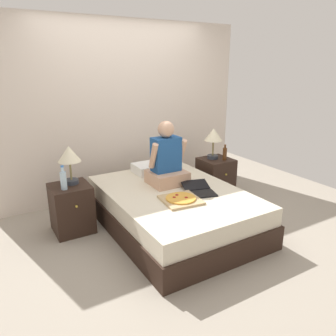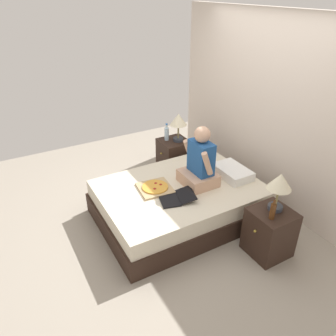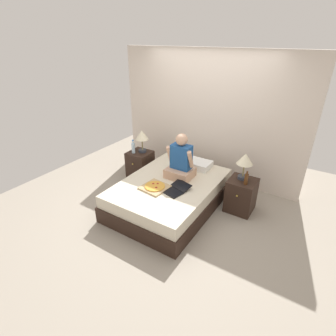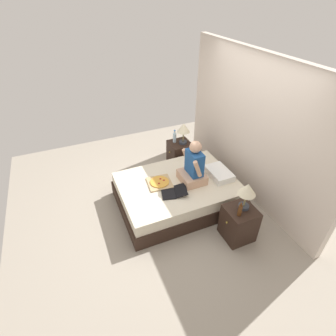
{
  "view_description": "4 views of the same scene",
  "coord_description": "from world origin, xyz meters",
  "px_view_note": "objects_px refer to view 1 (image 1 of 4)",
  "views": [
    {
      "loc": [
        -1.89,
        -3.05,
        1.91
      ],
      "look_at": [
        -0.15,
        -0.12,
        0.81
      ],
      "focal_mm": 35.0,
      "sensor_mm": 36.0,
      "label": 1
    },
    {
      "loc": [
        3.0,
        -1.86,
        2.73
      ],
      "look_at": [
        -0.13,
        -0.1,
        0.71
      ],
      "focal_mm": 35.0,
      "sensor_mm": 36.0,
      "label": 2
    },
    {
      "loc": [
        2.04,
        -3.24,
        2.68
      ],
      "look_at": [
        0.03,
        -0.11,
        0.79
      ],
      "focal_mm": 28.0,
      "sensor_mm": 36.0,
      "label": 3
    },
    {
      "loc": [
        3.2,
        -1.55,
        3.32
      ],
      "look_at": [
        -0.06,
        -0.16,
        0.79
      ],
      "focal_mm": 28.0,
      "sensor_mm": 36.0,
      "label": 4
    }
  ],
  "objects_px": {
    "bed": "(173,209)",
    "water_bottle": "(63,180)",
    "nightstand_right": "(215,177)",
    "lamp_on_right_nightstand": "(213,137)",
    "person_seated": "(167,161)",
    "pizza_box": "(181,199)",
    "laptop": "(199,191)",
    "lamp_on_left_nightstand": "(69,157)",
    "beer_bottle": "(225,154)",
    "nightstand_left": "(72,208)"
  },
  "relations": [
    {
      "from": "beer_bottle",
      "to": "nightstand_right",
      "type": "bearing_deg",
      "value": 125.01
    },
    {
      "from": "bed",
      "to": "lamp_on_right_nightstand",
      "type": "bearing_deg",
      "value": 29.75
    },
    {
      "from": "person_seated",
      "to": "pizza_box",
      "type": "xyz_separation_m",
      "value": [
        -0.15,
        -0.56,
        -0.27
      ]
    },
    {
      "from": "bed",
      "to": "water_bottle",
      "type": "relative_size",
      "value": 7.46
    },
    {
      "from": "nightstand_right",
      "to": "person_seated",
      "type": "relative_size",
      "value": 0.73
    },
    {
      "from": "person_seated",
      "to": "laptop",
      "type": "distance_m",
      "value": 0.56
    },
    {
      "from": "person_seated",
      "to": "pizza_box",
      "type": "bearing_deg",
      "value": -105.04
    },
    {
      "from": "beer_bottle",
      "to": "pizza_box",
      "type": "relative_size",
      "value": 0.52
    },
    {
      "from": "lamp_on_left_nightstand",
      "to": "lamp_on_right_nightstand",
      "type": "xyz_separation_m",
      "value": [
        2.07,
        0.0,
        0.0
      ]
    },
    {
      "from": "water_bottle",
      "to": "lamp_on_left_nightstand",
      "type": "bearing_deg",
      "value": 49.4
    },
    {
      "from": "beer_bottle",
      "to": "pizza_box",
      "type": "bearing_deg",
      "value": -148.81
    },
    {
      "from": "nightstand_left",
      "to": "lamp_on_left_nightstand",
      "type": "xyz_separation_m",
      "value": [
        0.04,
        0.05,
        0.61
      ]
    },
    {
      "from": "lamp_on_right_nightstand",
      "to": "beer_bottle",
      "type": "height_order",
      "value": "lamp_on_right_nightstand"
    },
    {
      "from": "bed",
      "to": "laptop",
      "type": "height_order",
      "value": "laptop"
    },
    {
      "from": "lamp_on_left_nightstand",
      "to": "pizza_box",
      "type": "bearing_deg",
      "value": -43.81
    },
    {
      "from": "bed",
      "to": "water_bottle",
      "type": "height_order",
      "value": "water_bottle"
    },
    {
      "from": "nightstand_right",
      "to": "person_seated",
      "type": "distance_m",
      "value": 1.16
    },
    {
      "from": "bed",
      "to": "water_bottle",
      "type": "bearing_deg",
      "value": 158.44
    },
    {
      "from": "nightstand_right",
      "to": "laptop",
      "type": "height_order",
      "value": "nightstand_right"
    },
    {
      "from": "lamp_on_left_nightstand",
      "to": "beer_bottle",
      "type": "height_order",
      "value": "lamp_on_left_nightstand"
    },
    {
      "from": "water_bottle",
      "to": "pizza_box",
      "type": "bearing_deg",
      "value": -35.66
    },
    {
      "from": "nightstand_right",
      "to": "person_seated",
      "type": "bearing_deg",
      "value": -164.2
    },
    {
      "from": "lamp_on_left_nightstand",
      "to": "lamp_on_right_nightstand",
      "type": "bearing_deg",
      "value": 0.0
    },
    {
      "from": "water_bottle",
      "to": "laptop",
      "type": "bearing_deg",
      "value": -25.55
    },
    {
      "from": "nightstand_right",
      "to": "lamp_on_right_nightstand",
      "type": "relative_size",
      "value": 1.27
    },
    {
      "from": "lamp_on_left_nightstand",
      "to": "laptop",
      "type": "height_order",
      "value": "lamp_on_left_nightstand"
    },
    {
      "from": "nightstand_left",
      "to": "water_bottle",
      "type": "height_order",
      "value": "water_bottle"
    },
    {
      "from": "bed",
      "to": "lamp_on_left_nightstand",
      "type": "distance_m",
      "value": 1.36
    },
    {
      "from": "lamp_on_right_nightstand",
      "to": "lamp_on_left_nightstand",
      "type": "bearing_deg",
      "value": 180.0
    },
    {
      "from": "bed",
      "to": "beer_bottle",
      "type": "bearing_deg",
      "value": 21.3
    },
    {
      "from": "lamp_on_left_nightstand",
      "to": "water_bottle",
      "type": "bearing_deg",
      "value": -130.6
    },
    {
      "from": "bed",
      "to": "beer_bottle",
      "type": "relative_size",
      "value": 8.95
    },
    {
      "from": "water_bottle",
      "to": "nightstand_right",
      "type": "relative_size",
      "value": 0.48
    },
    {
      "from": "lamp_on_right_nightstand",
      "to": "person_seated",
      "type": "distance_m",
      "value": 1.05
    },
    {
      "from": "bed",
      "to": "nightstand_left",
      "type": "height_order",
      "value": "nightstand_left"
    },
    {
      "from": "water_bottle",
      "to": "person_seated",
      "type": "bearing_deg",
      "value": -9.27
    },
    {
      "from": "nightstand_right",
      "to": "pizza_box",
      "type": "relative_size",
      "value": 1.29
    },
    {
      "from": "bed",
      "to": "nightstand_right",
      "type": "height_order",
      "value": "nightstand_right"
    },
    {
      "from": "nightstand_left",
      "to": "lamp_on_right_nightstand",
      "type": "bearing_deg",
      "value": 1.36
    },
    {
      "from": "bed",
      "to": "pizza_box",
      "type": "xyz_separation_m",
      "value": [
        -0.09,
        -0.3,
        0.26
      ]
    },
    {
      "from": "nightstand_left",
      "to": "person_seated",
      "type": "bearing_deg",
      "value": -14.29
    },
    {
      "from": "water_bottle",
      "to": "beer_bottle",
      "type": "xyz_separation_m",
      "value": [
        2.29,
        -0.01,
        -0.02
      ]
    },
    {
      "from": "lamp_on_left_nightstand",
      "to": "beer_bottle",
      "type": "distance_m",
      "value": 2.19
    },
    {
      "from": "bed",
      "to": "nightstand_left",
      "type": "xyz_separation_m",
      "value": [
        -1.07,
        0.54,
        0.05
      ]
    },
    {
      "from": "water_bottle",
      "to": "beer_bottle",
      "type": "height_order",
      "value": "water_bottle"
    },
    {
      "from": "pizza_box",
      "to": "water_bottle",
      "type": "bearing_deg",
      "value": 144.34
    },
    {
      "from": "bed",
      "to": "lamp_on_left_nightstand",
      "type": "relative_size",
      "value": 4.58
    },
    {
      "from": "nightstand_left",
      "to": "person_seated",
      "type": "xyz_separation_m",
      "value": [
        1.13,
        -0.29,
        0.48
      ]
    },
    {
      "from": "nightstand_left",
      "to": "laptop",
      "type": "bearing_deg",
      "value": -29.99
    },
    {
      "from": "nightstand_left",
      "to": "water_bottle",
      "type": "distance_m",
      "value": 0.41
    }
  ]
}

